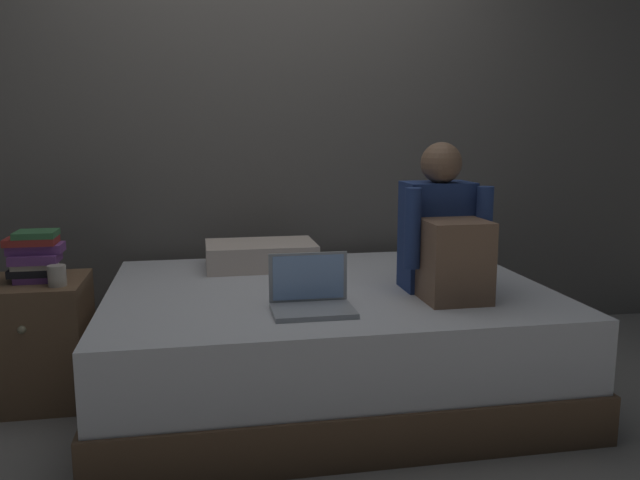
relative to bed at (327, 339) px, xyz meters
name	(u,v)px	position (x,y,z in m)	size (l,w,h in m)	color
ground_plane	(294,421)	(-0.20, -0.30, -0.25)	(8.00, 8.00, 0.00)	gray
wall_back	(262,104)	(-0.20, 0.90, 1.10)	(5.60, 0.10, 2.70)	#605B56
bed	(327,339)	(0.00, 0.00, 0.00)	(2.00, 1.50, 0.50)	brown
nightstand	(37,341)	(-1.30, 0.13, 0.03)	(0.44, 0.46, 0.55)	brown
person_sitting	(444,237)	(0.47, -0.22, 0.51)	(0.39, 0.44, 0.66)	navy
laptop	(311,297)	(-0.14, -0.38, 0.31)	(0.32, 0.23, 0.22)	#9EA0A5
pillow	(261,255)	(-0.26, 0.45, 0.32)	(0.56, 0.36, 0.13)	beige
book_stack	(35,256)	(-1.28, 0.13, 0.42)	(0.23, 0.18, 0.22)	#703D84
mug	(57,276)	(-1.17, 0.01, 0.35)	(0.08, 0.08, 0.09)	#BCB2A3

